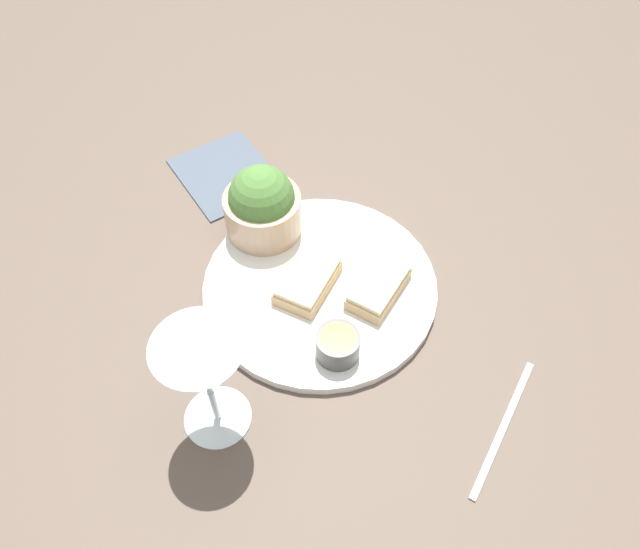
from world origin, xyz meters
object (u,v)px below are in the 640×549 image
at_px(cheese_toast_far, 379,287).
at_px(napkin, 226,173).
at_px(fork, 503,427).
at_px(wine_glass, 204,373).
at_px(sauce_ramekin, 338,344).
at_px(cheese_toast_near, 307,281).
at_px(salad_bowl, 262,206).

distance_m(cheese_toast_far, napkin, 0.33).
xyz_separation_m(napkin, fork, (-0.17, -0.53, 0.00)).
xyz_separation_m(wine_glass, fork, (0.16, -0.29, -0.11)).
bearing_deg(sauce_ramekin, wine_glass, 150.60).
bearing_deg(wine_glass, cheese_toast_near, 1.46).
relative_size(sauce_ramekin, cheese_toast_near, 0.55).
distance_m(salad_bowl, cheese_toast_far, 0.20).
bearing_deg(fork, salad_bowl, 75.66).
xyz_separation_m(cheese_toast_far, napkin, (0.09, 0.32, -0.02)).
height_order(cheese_toast_far, fork, cheese_toast_far).
distance_m(wine_glass, fork, 0.35).
relative_size(sauce_ramekin, wine_glass, 0.34).
relative_size(cheese_toast_far, fork, 0.49).
xyz_separation_m(cheese_toast_far, fork, (-0.09, -0.21, -0.02)).
bearing_deg(salad_bowl, napkin, 59.91).
xyz_separation_m(sauce_ramekin, napkin, (0.19, 0.31, -0.03)).
distance_m(wine_glass, napkin, 0.42).
distance_m(cheese_toast_near, cheese_toast_far, 0.09).
bearing_deg(sauce_ramekin, salad_bowl, 57.30).
height_order(napkin, fork, same).
bearing_deg(cheese_toast_far, napkin, 74.43).
bearing_deg(fork, wine_glass, 119.00).
relative_size(wine_glass, fork, 0.85).
distance_m(cheese_toast_far, wine_glass, 0.27).
distance_m(salad_bowl, sauce_ramekin, 0.23).
bearing_deg(fork, cheese_toast_far, 67.77).
relative_size(salad_bowl, cheese_toast_near, 1.08).
height_order(salad_bowl, cheese_toast_near, salad_bowl).
distance_m(salad_bowl, wine_glass, 0.29).
bearing_deg(sauce_ramekin, napkin, 58.30).
relative_size(sauce_ramekin, cheese_toast_far, 0.58).
bearing_deg(napkin, wine_glass, -144.99).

